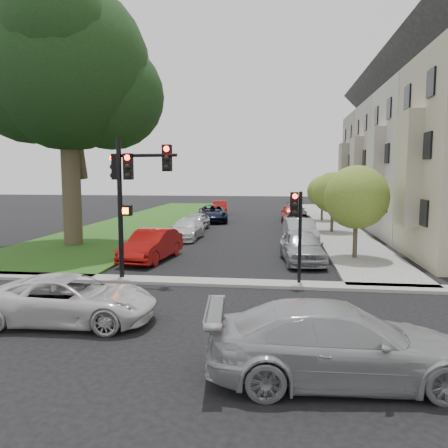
# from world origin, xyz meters

# --- Properties ---
(ground) EXTENTS (140.00, 140.00, 0.00)m
(ground) POSITION_xyz_m (0.00, 0.00, 0.00)
(ground) COLOR black
(ground) RESTS_ON ground
(grass_strip) EXTENTS (8.00, 44.00, 0.12)m
(grass_strip) POSITION_xyz_m (-9.00, 24.00, 0.06)
(grass_strip) COLOR #264F1B
(grass_strip) RESTS_ON ground
(sidewalk_right) EXTENTS (3.50, 44.00, 0.12)m
(sidewalk_right) POSITION_xyz_m (6.75, 24.00, 0.06)
(sidewalk_right) COLOR slate
(sidewalk_right) RESTS_ON ground
(sidewalk_cross) EXTENTS (60.00, 1.00, 0.12)m
(sidewalk_cross) POSITION_xyz_m (0.00, 2.00, 0.06)
(sidewalk_cross) COLOR slate
(sidewalk_cross) RESTS_ON ground
(house_b) EXTENTS (7.70, 7.55, 15.97)m
(house_b) POSITION_xyz_m (12.45, 15.50, 6.93)
(house_b) COLOR #9F9383
(house_b) RESTS_ON ground
(house_c) EXTENTS (7.70, 7.55, 15.97)m
(house_c) POSITION_xyz_m (12.45, 23.00, 6.93)
(house_c) COLOR #A99F94
(house_c) RESTS_ON ground
(house_d) EXTENTS (7.70, 7.55, 15.97)m
(house_d) POSITION_xyz_m (12.45, 30.50, 6.93)
(house_d) COLOR #AAA49A
(house_d) RESTS_ON ground
(eucalyptus) EXTENTS (10.54, 9.56, 14.93)m
(eucalyptus) POSITION_xyz_m (-9.64, 9.71, 10.19)
(eucalyptus) COLOR #453821
(eucalyptus) RESTS_ON ground
(small_tree_a) EXTENTS (3.12, 3.12, 4.68)m
(small_tree_a) POSITION_xyz_m (6.20, 7.55, 3.11)
(small_tree_a) COLOR #453821
(small_tree_a) RESTS_ON ground
(small_tree_b) EXTENTS (2.93, 2.93, 4.39)m
(small_tree_b) POSITION_xyz_m (6.20, 17.50, 2.92)
(small_tree_b) COLOR #453821
(small_tree_b) RESTS_ON ground
(small_tree_c) EXTENTS (2.71, 2.71, 4.07)m
(small_tree_c) POSITION_xyz_m (6.20, 25.27, 2.71)
(small_tree_c) COLOR #453821
(small_tree_c) RESTS_ON ground
(traffic_signal_main) EXTENTS (2.75, 0.72, 5.61)m
(traffic_signal_main) POSITION_xyz_m (-3.36, 2.24, 3.87)
(traffic_signal_main) COLOR black
(traffic_signal_main) RESTS_ON ground
(traffic_signal_secondary) EXTENTS (0.47, 0.38, 3.59)m
(traffic_signal_secondary) POSITION_xyz_m (3.15, 2.19, 2.51)
(traffic_signal_secondary) COLOR black
(traffic_signal_secondary) RESTS_ON ground
(car_cross_near) EXTENTS (4.99, 2.47, 1.36)m
(car_cross_near) POSITION_xyz_m (-3.41, -2.90, 0.68)
(car_cross_near) COLOR silver
(car_cross_near) RESTS_ON ground
(car_cross_far) EXTENTS (5.69, 2.77, 1.60)m
(car_cross_far) POSITION_xyz_m (3.76, -5.54, 0.80)
(car_cross_far) COLOR #999BA0
(car_cross_far) RESTS_ON ground
(car_parked_0) EXTENTS (2.33, 4.75, 1.56)m
(car_parked_0) POSITION_xyz_m (3.57, 6.59, 0.78)
(car_parked_0) COLOR #999BA0
(car_parked_0) RESTS_ON ground
(car_parked_1) EXTENTS (2.10, 4.84, 1.55)m
(car_parked_1) POSITION_xyz_m (3.71, 12.07, 0.78)
(car_parked_1) COLOR #999BA0
(car_parked_1) RESTS_ON ground
(car_parked_2) EXTENTS (2.38, 4.85, 1.33)m
(car_parked_2) POSITION_xyz_m (3.89, 18.77, 0.66)
(car_parked_2) COLOR #3F4247
(car_parked_2) RESTS_ON ground
(car_parked_3) EXTENTS (1.77, 4.36, 1.48)m
(car_parked_3) POSITION_xyz_m (3.46, 25.12, 0.74)
(car_parked_3) COLOR maroon
(car_parked_3) RESTS_ON ground
(car_parked_4) EXTENTS (2.23, 4.82, 1.36)m
(car_parked_4) POSITION_xyz_m (3.94, 28.80, 0.68)
(car_parked_4) COLOR #3F4247
(car_parked_4) RESTS_ON ground
(car_parked_5) EXTENTS (2.15, 4.82, 1.53)m
(car_parked_5) POSITION_xyz_m (-3.75, 6.16, 0.77)
(car_parked_5) COLOR maroon
(car_parked_5) RESTS_ON ground
(car_parked_6) EXTENTS (1.96, 4.56, 1.31)m
(car_parked_6) POSITION_xyz_m (-3.54, 13.23, 0.65)
(car_parked_6) COLOR silver
(car_parked_6) RESTS_ON ground
(car_parked_7) EXTENTS (1.80, 3.97, 1.32)m
(car_parked_7) POSITION_xyz_m (-3.84, 18.03, 0.66)
(car_parked_7) COLOR #999BA0
(car_parked_7) RESTS_ON ground
(car_parked_8) EXTENTS (3.45, 5.72, 1.49)m
(car_parked_8) POSITION_xyz_m (-3.48, 23.83, 0.74)
(car_parked_8) COLOR black
(car_parked_8) RESTS_ON ground
(car_parked_9) EXTENTS (2.08, 4.36, 1.38)m
(car_parked_9) POSITION_xyz_m (-3.90, 31.33, 0.69)
(car_parked_9) COLOR maroon
(car_parked_9) RESTS_ON ground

